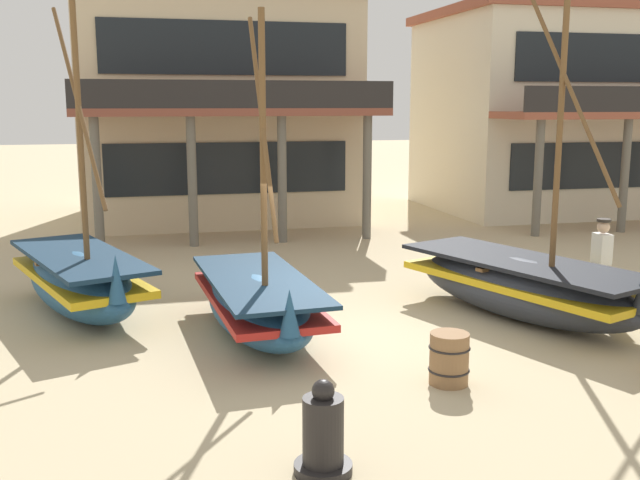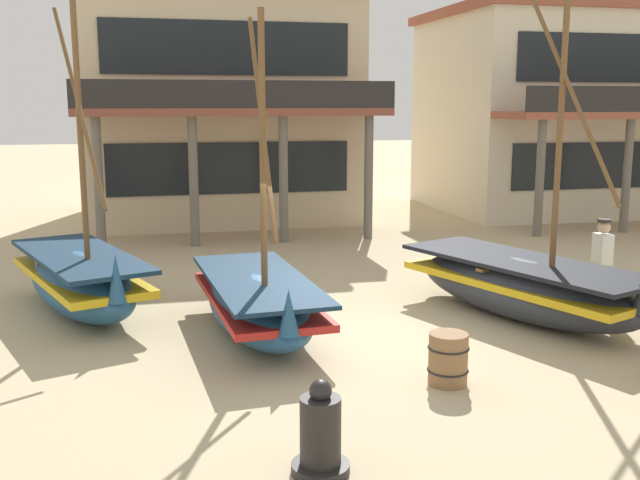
{
  "view_description": "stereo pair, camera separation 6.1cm",
  "coord_description": "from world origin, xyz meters",
  "views": [
    {
      "loc": [
        -2.92,
        -10.95,
        3.69
      ],
      "look_at": [
        0.0,
        1.0,
        1.4
      ],
      "focal_mm": 41.43,
      "sensor_mm": 36.0,
      "label": 1
    },
    {
      "loc": [
        -2.86,
        -10.96,
        3.69
      ],
      "look_at": [
        0.0,
        1.0,
        1.4
      ],
      "focal_mm": 41.43,
      "sensor_mm": 36.0,
      "label": 2
    }
  ],
  "objects": [
    {
      "name": "wooden_barrel",
      "position": [
        0.96,
        -2.29,
        0.35
      ],
      "size": [
        0.56,
        0.56,
        0.7
      ],
      "color": "olive",
      "rests_on": "ground"
    },
    {
      "name": "capstan_winch",
      "position": [
        -1.25,
        -4.23,
        0.4
      ],
      "size": [
        0.6,
        0.6,
        0.99
      ],
      "color": "black",
      "rests_on": "ground"
    },
    {
      "name": "fishing_boat_near_left",
      "position": [
        -1.15,
        0.47,
        0.53
      ],
      "size": [
        1.77,
        4.17,
        5.05
      ],
      "color": "#23517A",
      "rests_on": "ground"
    },
    {
      "name": "ground_plane",
      "position": [
        0.0,
        0.0,
        0.0
      ],
      "size": [
        120.0,
        120.0,
        0.0
      ],
      "primitive_type": "plane",
      "color": "tan"
    },
    {
      "name": "fishing_boat_centre_large",
      "position": [
        3.45,
        0.26,
        0.59
      ],
      "size": [
        3.1,
        4.91,
        6.21
      ],
      "color": "#2D333D",
      "rests_on": "ground"
    },
    {
      "name": "fishing_boat_far_right",
      "position": [
        -4.03,
        2.36,
        0.61
      ],
      "size": [
        2.77,
        4.41,
        5.62
      ],
      "color": "#23517A",
      "rests_on": "ground"
    },
    {
      "name": "fisherman_by_hull",
      "position": [
        4.97,
        0.3,
        0.83
      ],
      "size": [
        0.26,
        0.38,
        1.68
      ],
      "color": "#33333D",
      "rests_on": "ground"
    },
    {
      "name": "harbor_building_main",
      "position": [
        -0.44,
        13.41,
        3.51
      ],
      "size": [
        8.58,
        8.94,
        7.01
      ],
      "color": "beige",
      "rests_on": "ground"
    },
    {
      "name": "harbor_building_annex",
      "position": [
        11.97,
        12.49,
        3.4
      ],
      "size": [
        10.02,
        8.79,
        6.79
      ],
      "color": "beige",
      "rests_on": "ground"
    }
  ]
}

